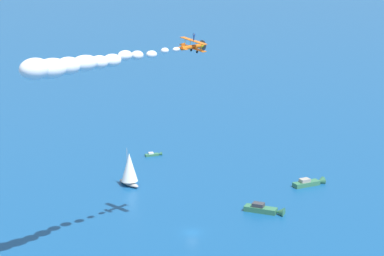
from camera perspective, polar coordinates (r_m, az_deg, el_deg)
name	(u,v)px	position (r m, az deg, el deg)	size (l,w,h in m)	color
ground_plane	(192,232)	(171.28, 0.00, -8.23)	(2000.00, 2000.00, 0.00)	navy
motorboat_far_port	(310,183)	(204.83, 9.30, -4.26)	(7.42, 9.41, 2.80)	#33704C
sailboat_far_stbd	(129,169)	(201.31, -4.95, -3.23)	(7.20, 7.69, 10.63)	#9E9993
motorboat_inshore	(266,210)	(183.57, 5.85, -6.42)	(5.21, 10.54, 2.96)	#33704C
motorboat_ahead	(154,154)	(229.25, -2.99, -2.09)	(3.76, 5.43, 1.57)	#33704C
biplane_lead	(193,46)	(159.46, 0.08, 6.46)	(6.84, 6.68, 3.65)	orange
wingwalker_lead	(194,36)	(158.97, 0.16, 7.23)	(0.62, 0.79, 1.78)	#1E4CB2
smoke_trail_lead	(71,65)	(138.14, -9.48, 4.91)	(33.21, 26.55, 4.80)	silver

